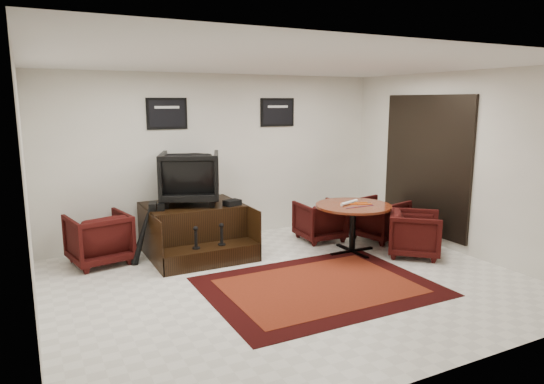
# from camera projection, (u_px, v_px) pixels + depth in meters

# --- Properties ---
(ground) EXTENTS (6.00, 6.00, 0.00)m
(ground) POSITION_uv_depth(u_px,v_px,m) (290.00, 282.00, 6.39)
(ground) COLOR white
(ground) RESTS_ON ground
(room_shell) EXTENTS (6.02, 5.02, 2.81)m
(room_shell) POSITION_uv_depth(u_px,v_px,m) (314.00, 145.00, 6.35)
(room_shell) COLOR white
(room_shell) RESTS_ON ground
(area_rug) EXTENTS (2.86, 2.14, 0.01)m
(area_rug) POSITION_uv_depth(u_px,v_px,m) (319.00, 286.00, 6.22)
(area_rug) COLOR black
(area_rug) RESTS_ON ground
(shine_podium) EXTENTS (1.48, 1.52, 0.76)m
(shine_podium) POSITION_uv_depth(u_px,v_px,m) (195.00, 231.00, 7.57)
(shine_podium) COLOR black
(shine_podium) RESTS_ON ground
(shine_chair) EXTENTS (1.13, 1.09, 0.91)m
(shine_chair) POSITION_uv_depth(u_px,v_px,m) (190.00, 175.00, 7.54)
(shine_chair) COLOR black
(shine_chair) RESTS_ON shine_podium
(shoes_pair) EXTENTS (0.31, 0.35, 0.11)m
(shoes_pair) POSITION_uv_depth(u_px,v_px,m) (157.00, 206.00, 7.19)
(shoes_pair) COLOR black
(shoes_pair) RESTS_ON shine_podium
(polish_kit) EXTENTS (0.29, 0.24, 0.09)m
(polish_kit) POSITION_uv_depth(u_px,v_px,m) (232.00, 203.00, 7.47)
(polish_kit) COLOR black
(polish_kit) RESTS_ON shine_podium
(umbrella_black) EXTENTS (0.31, 0.12, 0.83)m
(umbrella_black) POSITION_uv_depth(u_px,v_px,m) (142.00, 236.00, 7.03)
(umbrella_black) COLOR black
(umbrella_black) RESTS_ON ground
(umbrella_hooked) EXTENTS (0.31, 0.12, 0.84)m
(umbrella_hooked) POSITION_uv_depth(u_px,v_px,m) (142.00, 234.00, 7.12)
(umbrella_hooked) COLOR black
(umbrella_hooked) RESTS_ON ground
(armchair_side) EXTENTS (0.93, 0.89, 0.82)m
(armchair_side) POSITION_uv_depth(u_px,v_px,m) (99.00, 236.00, 7.05)
(armchair_side) COLOR black
(armchair_side) RESTS_ON ground
(meeting_table) EXTENTS (1.17, 1.17, 0.77)m
(meeting_table) POSITION_uv_depth(u_px,v_px,m) (353.00, 210.00, 7.52)
(meeting_table) COLOR #4B150A
(meeting_table) RESTS_ON ground
(table_chair_back) EXTENTS (0.75, 0.70, 0.74)m
(table_chair_back) POSITION_uv_depth(u_px,v_px,m) (320.00, 219.00, 8.28)
(table_chair_back) COLOR black
(table_chair_back) RESTS_ON ground
(table_chair_window) EXTENTS (0.88, 0.91, 0.78)m
(table_chair_window) POSITION_uv_depth(u_px,v_px,m) (380.00, 217.00, 8.30)
(table_chair_window) COLOR black
(table_chair_window) RESTS_ON ground
(table_chair_corner) EXTENTS (1.01, 1.01, 0.76)m
(table_chair_corner) POSITION_uv_depth(u_px,v_px,m) (415.00, 232.00, 7.41)
(table_chair_corner) COLOR black
(table_chair_corner) RESTS_ON ground
(paper_roll) EXTENTS (0.41, 0.20, 0.05)m
(paper_roll) POSITION_uv_depth(u_px,v_px,m) (349.00, 203.00, 7.55)
(paper_roll) COLOR silver
(paper_roll) RESTS_ON meeting_table
(table_clutter) EXTENTS (0.57, 0.35, 0.01)m
(table_clutter) POSITION_uv_depth(u_px,v_px,m) (357.00, 204.00, 7.52)
(table_clutter) COLOR #FA630D
(table_clutter) RESTS_ON meeting_table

